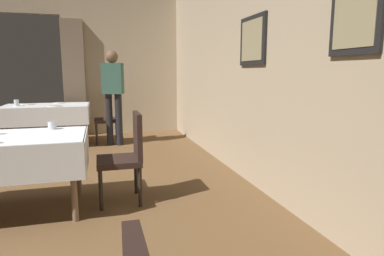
# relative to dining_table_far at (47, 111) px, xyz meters

# --- Properties ---
(wall_right) EXTENTS (0.16, 8.40, 3.00)m
(wall_right) POSITION_rel_dining_table_far_xyz_m (2.73, -3.14, 0.85)
(wall_right) COLOR tan
(wall_right) RESTS_ON ground
(wall_back) EXTENTS (6.40, 0.27, 3.00)m
(wall_back) POSITION_rel_dining_table_far_xyz_m (-0.47, 1.04, 0.86)
(wall_back) COLOR tan
(wall_back) RESTS_ON ground
(dining_table_far) EXTENTS (1.48, 0.95, 0.75)m
(dining_table_far) POSITION_rel_dining_table_far_xyz_m (0.00, 0.00, 0.00)
(dining_table_far) COLOR #7A604C
(dining_table_far) RESTS_ON ground
(chair_mid_right) EXTENTS (0.44, 0.44, 0.93)m
(chair_mid_right) POSITION_rel_dining_table_far_xyz_m (1.18, -3.12, -0.13)
(chair_mid_right) COLOR black
(chair_mid_right) RESTS_ON ground
(chair_far_right) EXTENTS (0.44, 0.44, 0.93)m
(chair_far_right) POSITION_rel_dining_table_far_xyz_m (1.13, -0.03, -0.13)
(chair_far_right) COLOR black
(chair_far_right) RESTS_ON ground
(glass_mid_b) EXTENTS (0.08, 0.08, 0.08)m
(glass_mid_b) POSITION_rel_dining_table_far_xyz_m (0.44, -2.84, 0.14)
(glass_mid_b) COLOR silver
(glass_mid_b) RESTS_ON dining_table_mid
(plate_far_a) EXTENTS (0.24, 0.24, 0.01)m
(plate_far_a) POSITION_rel_dining_table_far_xyz_m (-0.33, 0.19, 0.11)
(plate_far_a) COLOR white
(plate_far_a) RESTS_ON dining_table_far
(glass_far_b) EXTENTS (0.08, 0.08, 0.12)m
(glass_far_b) POSITION_rel_dining_table_far_xyz_m (-0.47, -0.07, 0.16)
(glass_far_b) COLOR silver
(glass_far_b) RESTS_ON dining_table_far
(plate_far_c) EXTENTS (0.23, 0.23, 0.01)m
(plate_far_c) POSITION_rel_dining_table_far_xyz_m (0.18, -0.29, 0.11)
(plate_far_c) COLOR white
(plate_far_c) RESTS_ON dining_table_far
(plate_far_d) EXTENTS (0.20, 0.20, 0.01)m
(plate_far_d) POSITION_rel_dining_table_far_xyz_m (0.19, 0.33, 0.11)
(plate_far_d) COLOR white
(plate_far_d) RESTS_ON dining_table_far
(person_waiter_by_doorway) EXTENTS (0.41, 0.32, 1.72)m
(person_waiter_by_doorway) POSITION_rel_dining_table_far_xyz_m (1.18, -0.29, 0.37)
(person_waiter_by_doorway) COLOR black
(person_waiter_by_doorway) RESTS_ON ground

